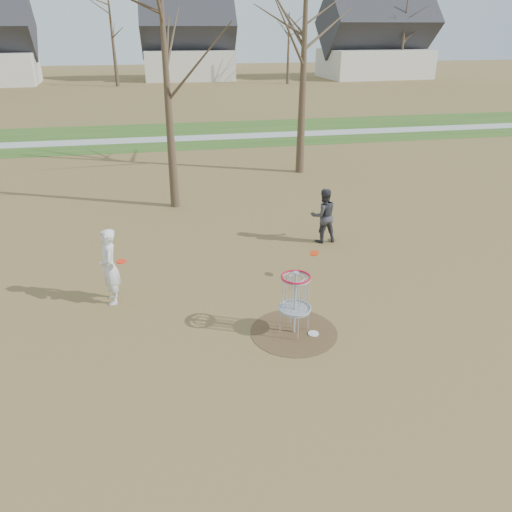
# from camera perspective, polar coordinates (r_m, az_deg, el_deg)

# --- Properties ---
(ground) EXTENTS (160.00, 160.00, 0.00)m
(ground) POSITION_cam_1_polar(r_m,az_deg,el_deg) (10.45, 4.34, -8.67)
(ground) COLOR brown
(ground) RESTS_ON ground
(green_band) EXTENTS (160.00, 8.00, 0.01)m
(green_band) POSITION_cam_1_polar(r_m,az_deg,el_deg) (30.03, -6.48, 13.65)
(green_band) COLOR #2D5119
(green_band) RESTS_ON ground
(footpath) EXTENTS (160.00, 1.50, 0.01)m
(footpath) POSITION_cam_1_polar(r_m,az_deg,el_deg) (29.05, -6.30, 13.30)
(footpath) COLOR #9E9E99
(footpath) RESTS_ON green_band
(dirt_circle) EXTENTS (1.80, 1.80, 0.01)m
(dirt_circle) POSITION_cam_1_polar(r_m,az_deg,el_deg) (10.45, 4.34, -8.65)
(dirt_circle) COLOR #47331E
(dirt_circle) RESTS_ON ground
(player_standing) EXTENTS (0.50, 0.69, 1.76)m
(player_standing) POSITION_cam_1_polar(r_m,az_deg,el_deg) (11.55, -16.40, -1.19)
(player_standing) COLOR silver
(player_standing) RESTS_ON ground
(player_throwing) EXTENTS (0.80, 0.63, 1.60)m
(player_throwing) POSITION_cam_1_polar(r_m,az_deg,el_deg) (14.50, 7.71, 4.61)
(player_throwing) COLOR #353439
(player_throwing) RESTS_ON ground
(disc_grounded) EXTENTS (0.22, 0.22, 0.02)m
(disc_grounded) POSITION_cam_1_polar(r_m,az_deg,el_deg) (10.41, 6.58, -8.80)
(disc_grounded) COLOR silver
(disc_grounded) RESTS_ON dirt_circle
(discs_in_play) EXTENTS (4.75, 0.69, 0.47)m
(discs_in_play) POSITION_cam_1_polar(r_m,az_deg,el_deg) (11.54, -3.20, -0.10)
(discs_in_play) COLOR red
(discs_in_play) RESTS_ON ground
(disc_golf_basket) EXTENTS (0.64, 0.64, 1.35)m
(disc_golf_basket) POSITION_cam_1_polar(r_m,az_deg,el_deg) (9.97, 4.51, -4.29)
(disc_golf_basket) COLOR #9EA3AD
(disc_golf_basket) RESTS_ON ground
(bare_trees) EXTENTS (52.62, 44.98, 9.00)m
(bare_trees) POSITION_cam_1_polar(r_m,az_deg,el_deg) (44.36, -6.27, 24.18)
(bare_trees) COLOR #382B1E
(bare_trees) RESTS_ON ground
(houses_row) EXTENTS (56.51, 10.01, 7.26)m
(houses_row) POSITION_cam_1_polar(r_m,az_deg,el_deg) (61.34, -5.26, 22.66)
(houses_row) COLOR silver
(houses_row) RESTS_ON ground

